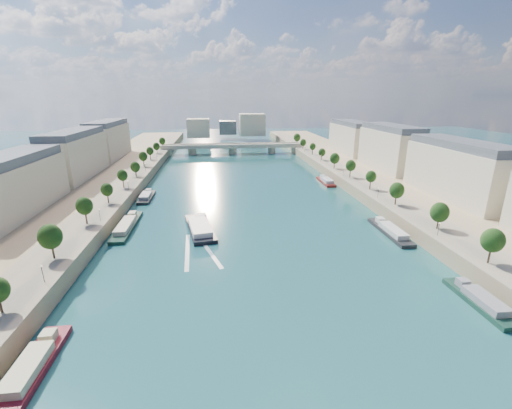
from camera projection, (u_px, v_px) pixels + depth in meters
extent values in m
plane|color=#0B3134|center=(247.00, 203.00, 150.80)|extent=(700.00, 700.00, 0.00)
cube|color=#9E8460|center=(75.00, 203.00, 142.18)|extent=(44.00, 520.00, 5.00)
cube|color=#9E8460|center=(403.00, 193.00, 157.89)|extent=(44.00, 520.00, 5.00)
cube|color=gray|center=(112.00, 196.00, 143.04)|extent=(14.00, 520.00, 0.10)
cube|color=gray|center=(372.00, 188.00, 155.47)|extent=(14.00, 520.00, 0.10)
cylinder|color=#382B1E|center=(55.00, 252.00, 87.82)|extent=(0.50, 0.50, 3.82)
ellipsoid|color=black|center=(52.00, 239.00, 86.73)|extent=(4.80, 4.80, 5.52)
cylinder|color=#382B1E|center=(88.00, 220.00, 110.53)|extent=(0.50, 0.50, 3.82)
ellipsoid|color=black|center=(86.00, 209.00, 109.43)|extent=(4.80, 4.80, 5.52)
cylinder|color=#382B1E|center=(109.00, 199.00, 133.23)|extent=(0.50, 0.50, 3.82)
ellipsoid|color=black|center=(108.00, 190.00, 132.13)|extent=(4.80, 4.80, 5.52)
cylinder|color=#382B1E|center=(125.00, 184.00, 155.93)|extent=(0.50, 0.50, 3.82)
ellipsoid|color=black|center=(124.00, 176.00, 154.84)|extent=(4.80, 4.80, 5.52)
cylinder|color=#382B1E|center=(136.00, 172.00, 178.64)|extent=(0.50, 0.50, 3.82)
ellipsoid|color=black|center=(135.00, 166.00, 177.54)|extent=(4.80, 4.80, 5.52)
cylinder|color=#382B1E|center=(145.00, 164.00, 201.34)|extent=(0.50, 0.50, 3.82)
ellipsoid|color=black|center=(144.00, 158.00, 200.24)|extent=(4.80, 4.80, 5.52)
cylinder|color=#382B1E|center=(152.00, 157.00, 224.04)|extent=(0.50, 0.50, 3.82)
ellipsoid|color=black|center=(152.00, 151.00, 222.95)|extent=(4.80, 4.80, 5.52)
cylinder|color=#382B1E|center=(158.00, 151.00, 246.75)|extent=(0.50, 0.50, 3.82)
ellipsoid|color=black|center=(157.00, 146.00, 245.65)|extent=(4.80, 4.80, 5.52)
cylinder|color=#382B1E|center=(163.00, 146.00, 269.45)|extent=(0.50, 0.50, 3.82)
ellipsoid|color=black|center=(162.00, 142.00, 268.36)|extent=(4.80, 4.80, 5.52)
cylinder|color=#382B1E|center=(495.00, 258.00, 84.68)|extent=(0.50, 0.50, 3.82)
ellipsoid|color=black|center=(498.00, 245.00, 83.59)|extent=(4.80, 4.80, 5.52)
cylinder|color=#382B1E|center=(436.00, 224.00, 107.39)|extent=(0.50, 0.50, 3.82)
ellipsoid|color=black|center=(438.00, 213.00, 106.29)|extent=(4.80, 4.80, 5.52)
cylinder|color=#382B1E|center=(397.00, 201.00, 130.09)|extent=(0.50, 0.50, 3.82)
ellipsoid|color=black|center=(399.00, 192.00, 128.99)|extent=(4.80, 4.80, 5.52)
cylinder|color=#382B1E|center=(370.00, 185.00, 152.79)|extent=(0.50, 0.50, 3.82)
ellipsoid|color=black|center=(371.00, 178.00, 151.70)|extent=(4.80, 4.80, 5.52)
cylinder|color=#382B1E|center=(350.00, 174.00, 175.50)|extent=(0.50, 0.50, 3.82)
ellipsoid|color=black|center=(351.00, 167.00, 174.40)|extent=(4.80, 4.80, 5.52)
cylinder|color=#382B1E|center=(335.00, 165.00, 198.20)|extent=(0.50, 0.50, 3.82)
ellipsoid|color=black|center=(335.00, 159.00, 197.11)|extent=(4.80, 4.80, 5.52)
cylinder|color=#382B1E|center=(322.00, 158.00, 220.91)|extent=(0.50, 0.50, 3.82)
ellipsoid|color=black|center=(323.00, 152.00, 219.81)|extent=(4.80, 4.80, 5.52)
cylinder|color=#382B1E|center=(312.00, 152.00, 243.61)|extent=(0.50, 0.50, 3.82)
ellipsoid|color=black|center=(312.00, 147.00, 242.51)|extent=(4.80, 4.80, 5.52)
cylinder|color=#382B1E|center=(304.00, 147.00, 266.31)|extent=(0.50, 0.50, 3.82)
ellipsoid|color=black|center=(304.00, 142.00, 265.22)|extent=(4.80, 4.80, 5.52)
cylinder|color=#382B1E|center=(297.00, 143.00, 289.02)|extent=(0.50, 0.50, 3.82)
ellipsoid|color=black|center=(297.00, 139.00, 287.92)|extent=(4.80, 4.80, 5.52)
cylinder|color=black|center=(43.00, 275.00, 76.72)|extent=(0.14, 0.14, 4.00)
sphere|color=#FFE5B2|center=(41.00, 266.00, 76.08)|extent=(0.36, 0.36, 0.36)
cylinder|color=black|center=(100.00, 215.00, 114.56)|extent=(0.14, 0.14, 4.00)
sphere|color=#FFE5B2|center=(99.00, 209.00, 113.92)|extent=(0.36, 0.36, 0.36)
cylinder|color=black|center=(128.00, 185.00, 152.40)|extent=(0.14, 0.14, 4.00)
sphere|color=#FFE5B2|center=(128.00, 181.00, 151.75)|extent=(0.36, 0.36, 0.36)
cylinder|color=black|center=(145.00, 167.00, 190.24)|extent=(0.14, 0.14, 4.00)
sphere|color=#FFE5B2|center=(145.00, 164.00, 189.59)|extent=(0.36, 0.36, 0.36)
cylinder|color=black|center=(157.00, 155.00, 228.07)|extent=(0.14, 0.14, 4.00)
sphere|color=#FFE5B2|center=(157.00, 152.00, 227.43)|extent=(0.36, 0.36, 0.36)
cylinder|color=black|center=(438.00, 230.00, 102.36)|extent=(0.14, 0.14, 4.00)
sphere|color=#FFE5B2|center=(440.00, 223.00, 101.72)|extent=(0.36, 0.36, 0.36)
cylinder|color=black|center=(378.00, 193.00, 140.20)|extent=(0.14, 0.14, 4.00)
sphere|color=#FFE5B2|center=(379.00, 188.00, 139.56)|extent=(0.36, 0.36, 0.36)
cylinder|color=black|center=(343.00, 172.00, 178.04)|extent=(0.14, 0.14, 4.00)
sphere|color=#FFE5B2|center=(344.00, 168.00, 177.40)|extent=(0.36, 0.36, 0.36)
cylinder|color=black|center=(321.00, 159.00, 215.88)|extent=(0.14, 0.14, 4.00)
sphere|color=#FFE5B2|center=(321.00, 156.00, 215.24)|extent=(0.36, 0.36, 0.36)
cylinder|color=black|center=(305.00, 149.00, 253.72)|extent=(0.14, 0.14, 4.00)
sphere|color=#FFE5B2|center=(305.00, 147.00, 253.07)|extent=(0.36, 0.36, 0.36)
cube|color=beige|center=(12.00, 185.00, 120.87)|extent=(16.00, 52.00, 20.00)
cube|color=#474C54|center=(5.00, 153.00, 117.33)|extent=(14.72, 50.44, 3.20)
cube|color=beige|center=(76.00, 157.00, 175.73)|extent=(16.00, 52.00, 20.00)
cube|color=#474C54|center=(72.00, 134.00, 172.19)|extent=(14.72, 50.44, 3.20)
cube|color=beige|center=(109.00, 142.00, 230.60)|extent=(16.00, 52.00, 20.00)
cube|color=#474C54|center=(106.00, 125.00, 227.06)|extent=(14.72, 50.44, 3.20)
cube|color=beige|center=(458.00, 173.00, 139.41)|extent=(16.00, 52.00, 20.00)
cube|color=#474C54|center=(464.00, 145.00, 135.87)|extent=(14.72, 50.44, 3.20)
cube|color=beige|center=(390.00, 151.00, 194.27)|extent=(16.00, 52.00, 20.00)
cube|color=#474C54|center=(392.00, 130.00, 190.73)|extent=(14.72, 50.44, 3.20)
cube|color=beige|center=(351.00, 139.00, 249.14)|extent=(16.00, 52.00, 20.00)
cube|color=#474C54|center=(352.00, 123.00, 245.60)|extent=(14.72, 50.44, 3.20)
cube|color=beige|center=(198.00, 128.00, 341.91)|extent=(22.00, 18.00, 18.00)
cube|color=beige|center=(252.00, 125.00, 356.76)|extent=(26.00, 20.00, 22.00)
cube|color=#474C54|center=(228.00, 127.00, 369.44)|extent=(18.00, 16.00, 14.00)
cube|color=#C1B79E|center=(232.00, 146.00, 275.26)|extent=(112.00, 11.00, 2.20)
cube|color=#C1B79E|center=(233.00, 145.00, 270.07)|extent=(112.00, 0.80, 0.90)
cube|color=#C1B79E|center=(232.00, 143.00, 279.53)|extent=(112.00, 0.80, 0.90)
cylinder|color=#C1B79E|center=(192.00, 151.00, 272.90)|extent=(6.40, 6.40, 5.00)
cylinder|color=#C1B79E|center=(232.00, 151.00, 276.39)|extent=(6.40, 6.40, 5.00)
cylinder|color=#C1B79E|center=(272.00, 150.00, 279.88)|extent=(6.40, 6.40, 5.00)
cube|color=#C1B79E|center=(167.00, 152.00, 270.72)|extent=(6.00, 12.00, 5.00)
cube|color=#C1B79E|center=(295.00, 150.00, 282.06)|extent=(6.00, 12.00, 5.00)
cube|color=black|center=(200.00, 229.00, 120.63)|extent=(12.42, 27.86, 1.92)
cube|color=white|center=(200.00, 226.00, 118.03)|extent=(9.36, 18.35, 1.73)
cube|color=white|center=(201.00, 216.00, 127.70)|extent=(4.36, 3.87, 1.80)
cube|color=silver|center=(187.00, 251.00, 104.30)|extent=(2.73, 26.03, 0.04)
cube|color=silver|center=(209.00, 250.00, 105.00)|extent=(8.91, 25.17, 0.04)
cube|color=maroon|center=(34.00, 369.00, 59.05)|extent=(5.00, 20.99, 1.80)
cube|color=#C2BD92|center=(27.00, 368.00, 56.94)|extent=(4.10, 11.54, 1.60)
cube|color=#C2BD92|center=(49.00, 336.00, 64.46)|extent=(2.50, 2.52, 1.80)
cube|color=#16372A|center=(127.00, 227.00, 122.35)|extent=(5.00, 29.99, 1.80)
cube|color=beige|center=(125.00, 225.00, 119.57)|extent=(4.10, 16.49, 1.60)
cube|color=beige|center=(132.00, 214.00, 130.31)|extent=(2.50, 3.60, 1.80)
cube|color=black|center=(147.00, 198.00, 157.01)|extent=(5.00, 19.85, 1.80)
cube|color=gray|center=(146.00, 195.00, 154.99)|extent=(4.10, 10.92, 1.60)
cube|color=gray|center=(149.00, 191.00, 162.10)|extent=(2.50, 2.38, 1.80)
cube|color=#16372C|center=(479.00, 303.00, 77.80)|extent=(5.00, 19.58, 1.80)
cube|color=gray|center=(486.00, 300.00, 75.80)|extent=(4.10, 10.77, 1.60)
cube|color=gray|center=(463.00, 283.00, 82.81)|extent=(2.50, 2.35, 1.80)
cube|color=black|center=(390.00, 233.00, 117.60)|extent=(5.00, 25.07, 1.80)
cube|color=silver|center=(393.00, 230.00, 115.19)|extent=(4.10, 13.79, 1.60)
cube|color=silver|center=(380.00, 220.00, 124.17)|extent=(2.50, 3.01, 1.80)
cube|color=maroon|center=(326.00, 182.00, 185.29)|extent=(5.00, 20.54, 1.80)
cube|color=#B8BCC5|center=(327.00, 180.00, 183.22)|extent=(4.10, 11.30, 1.60)
cube|color=#B8BCC5|center=(323.00, 177.00, 190.57)|extent=(2.50, 2.47, 1.80)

